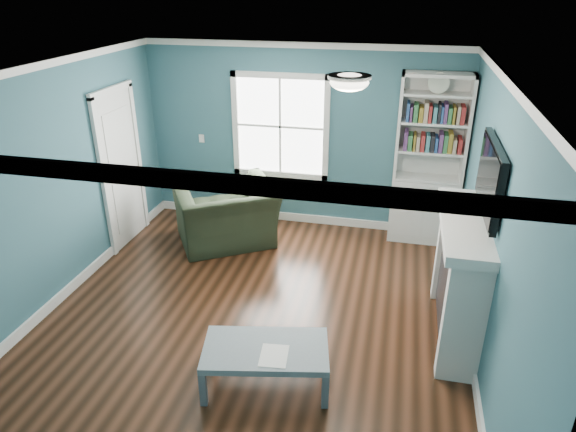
# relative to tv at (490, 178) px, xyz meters

# --- Properties ---
(floor) EXTENTS (5.00, 5.00, 0.00)m
(floor) POSITION_rel_tv_xyz_m (-2.20, -0.20, -1.72)
(floor) COLOR black
(floor) RESTS_ON ground
(room_walls) EXTENTS (5.00, 5.00, 5.00)m
(room_walls) POSITION_rel_tv_xyz_m (-2.20, -0.20, -0.14)
(room_walls) COLOR #325D6B
(room_walls) RESTS_ON ground
(trim) EXTENTS (4.50, 5.00, 2.60)m
(trim) POSITION_rel_tv_xyz_m (-2.20, -0.20, -0.49)
(trim) COLOR white
(trim) RESTS_ON ground
(window) EXTENTS (1.40, 0.06, 1.50)m
(window) POSITION_rel_tv_xyz_m (-2.50, 2.29, -0.27)
(window) COLOR white
(window) RESTS_ON room_walls
(bookshelf) EXTENTS (0.90, 0.35, 2.31)m
(bookshelf) POSITION_rel_tv_xyz_m (-0.43, 2.10, -0.80)
(bookshelf) COLOR silver
(bookshelf) RESTS_ON ground
(fireplace) EXTENTS (0.44, 1.58, 1.30)m
(fireplace) POSITION_rel_tv_xyz_m (-0.12, 0.00, -1.09)
(fireplace) COLOR black
(fireplace) RESTS_ON ground
(tv) EXTENTS (0.06, 1.10, 0.65)m
(tv) POSITION_rel_tv_xyz_m (0.00, 0.00, 0.00)
(tv) COLOR black
(tv) RESTS_ON fireplace
(door) EXTENTS (0.12, 0.98, 2.17)m
(door) POSITION_rel_tv_xyz_m (-4.42, 1.20, -0.65)
(door) COLOR silver
(door) RESTS_ON ground
(ceiling_fixture) EXTENTS (0.38, 0.38, 0.15)m
(ceiling_fixture) POSITION_rel_tv_xyz_m (-1.30, -0.10, 0.82)
(ceiling_fixture) COLOR white
(ceiling_fixture) RESTS_ON room_walls
(light_switch) EXTENTS (0.08, 0.01, 0.12)m
(light_switch) POSITION_rel_tv_xyz_m (-3.70, 2.28, -0.52)
(light_switch) COLOR white
(light_switch) RESTS_ON room_walls
(recliner) EXTENTS (1.54, 1.40, 1.13)m
(recliner) POSITION_rel_tv_xyz_m (-3.06, 1.40, -1.16)
(recliner) COLOR #212E1D
(recliner) RESTS_ON ground
(coffee_table) EXTENTS (1.20, 0.81, 0.40)m
(coffee_table) POSITION_rel_tv_xyz_m (-1.81, -1.14, -1.38)
(coffee_table) COLOR #505861
(coffee_table) RESTS_ON ground
(paper_sheet) EXTENTS (0.27, 0.33, 0.00)m
(paper_sheet) POSITION_rel_tv_xyz_m (-1.71, -1.23, -1.32)
(paper_sheet) COLOR white
(paper_sheet) RESTS_ON coffee_table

